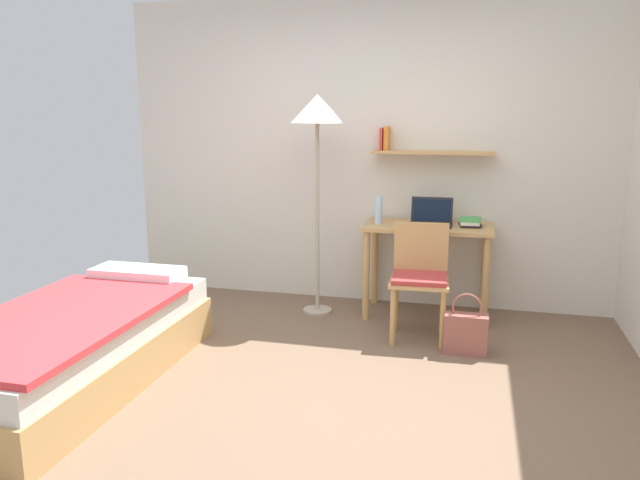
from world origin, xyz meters
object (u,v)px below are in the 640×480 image
book_stack (470,222)px  laptop (431,218)px  bed (74,346)px  desk (428,243)px  handbag (466,333)px  standing_lamp (317,120)px  water_bottle (379,210)px  desk_chair (420,274)px

book_stack → laptop: bearing=-179.4°
laptop → bed: bearing=-137.6°
desk → handbag: desk is taller
book_stack → handbag: bearing=-89.1°
handbag → standing_lamp: bearing=153.2°
desk → handbag: 0.95m
laptop → water_bottle: water_bottle is taller
book_stack → desk_chair: bearing=-123.0°
desk → desk_chair: 0.51m
desk → bed: bearing=-137.6°
desk → standing_lamp: 1.33m
standing_lamp → laptop: bearing=10.3°
standing_lamp → laptop: size_ratio=5.28×
desk_chair → book_stack: 0.69m
bed → desk: size_ratio=1.99×
bed → standing_lamp: 2.43m
standing_lamp → handbag: 1.98m
bed → desk: (2.01, 1.83, 0.37)m
bed → standing_lamp: size_ratio=1.14×
desk → desk_chair: (-0.02, -0.50, -0.13)m
bed → handbag: (2.34, 1.07, -0.09)m
desk → book_stack: book_stack is taller
laptop → handbag: laptop is taller
desk_chair → handbag: desk_chair is taller
desk → handbag: (0.33, -0.76, -0.46)m
water_bottle → handbag: (0.73, -0.70, -0.72)m
desk → desk_chair: size_ratio=1.21×
desk_chair → water_bottle: (-0.38, 0.44, 0.40)m
bed → standing_lamp: standing_lamp is taller
desk_chair → laptop: (0.03, 0.52, 0.34)m
desk → book_stack: 0.37m
desk_chair → book_stack: desk_chair is taller
laptop → handbag: (0.32, -0.78, -0.66)m
desk_chair → water_bottle: bearing=130.9°
bed → laptop: size_ratio=6.00×
desk → desk_chair: bearing=-91.8°
bed → laptop: laptop is taller
water_bottle → laptop: bearing=10.5°
handbag → bed: bearing=-155.4°
desk_chair → handbag: (0.35, -0.26, -0.33)m
desk_chair → desk: bearing=88.2°
standing_lamp → desk: bearing=9.2°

